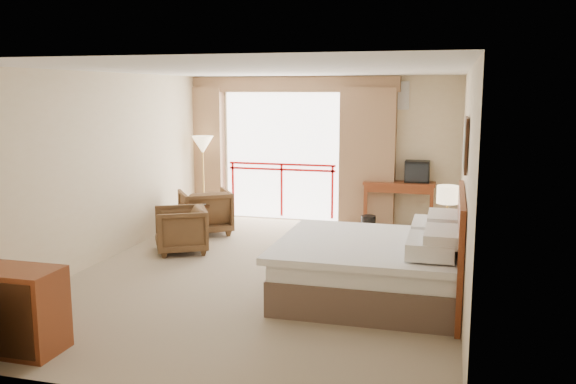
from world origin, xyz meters
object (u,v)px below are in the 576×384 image
(bed, at_px, (375,266))
(armchair_far, at_px, (206,233))
(nightstand, at_px, (445,246))
(floor_lamp, at_px, (203,148))
(tv, at_px, (417,171))
(side_table, at_px, (195,215))
(armchair_near, at_px, (181,252))
(table_lamp, at_px, (448,195))
(dresser, at_px, (0,309))
(desk, at_px, (400,191))
(wastebasket, at_px, (368,225))

(bed, height_order, armchair_far, bed)
(nightstand, distance_m, floor_lamp, 5.05)
(nightstand, relative_size, armchair_far, 0.71)
(tv, bearing_deg, side_table, -171.39)
(armchair_near, xyz_separation_m, side_table, (-0.16, 0.90, 0.39))
(nightstand, height_order, table_lamp, table_lamp)
(nightstand, distance_m, armchair_far, 4.15)
(table_lamp, xyz_separation_m, dresser, (-4.04, -4.00, -0.60))
(desk, xyz_separation_m, armchair_far, (-3.17, -1.50, -0.64))
(floor_lamp, bearing_deg, dresser, -85.70)
(bed, distance_m, side_table, 3.92)
(armchair_far, height_order, side_table, side_table)
(tv, relative_size, armchair_far, 0.51)
(bed, bearing_deg, side_table, 146.42)
(tv, distance_m, floor_lamp, 3.98)
(nightstand, xyz_separation_m, tv, (-0.55, 2.44, 0.72))
(wastebasket, distance_m, floor_lamp, 3.43)
(wastebasket, height_order, armchair_near, armchair_near)
(nightstand, xyz_separation_m, table_lamp, (0.00, 0.05, 0.71))
(table_lamp, height_order, desk, table_lamp)
(wastebasket, bearing_deg, armchair_near, -142.97)
(armchair_near, height_order, dresser, dresser)
(armchair_far, bearing_deg, tv, 168.46)
(bed, distance_m, nightstand, 1.72)
(side_table, bearing_deg, wastebasket, 20.95)
(bed, bearing_deg, armchair_near, 157.78)
(tv, bearing_deg, table_lamp, -95.40)
(bed, height_order, nightstand, bed)
(armchair_near, bearing_deg, wastebasket, 97.84)
(nightstand, distance_m, dresser, 5.65)
(nightstand, relative_size, floor_lamp, 0.37)
(nightstand, distance_m, side_table, 4.12)
(floor_lamp, height_order, dresser, floor_lamp)
(bed, relative_size, armchair_far, 2.53)
(table_lamp, bearing_deg, nightstand, -90.00)
(nightstand, distance_m, tv, 2.60)
(side_table, bearing_deg, armchair_far, 82.95)
(nightstand, height_order, armchair_far, nightstand)
(armchair_far, bearing_deg, desk, 171.26)
(bed, relative_size, nightstand, 3.58)
(desk, bearing_deg, wastebasket, -121.95)
(nightstand, height_order, floor_lamp, floor_lamp)
(wastebasket, distance_m, armchair_near, 3.25)
(bed, relative_size, dresser, 1.76)
(bed, xyz_separation_m, desk, (-0.05, 4.02, 0.26))
(bed, bearing_deg, tv, 86.45)
(desk, height_order, tv, tv)
(table_lamp, relative_size, desk, 0.42)
(desk, xyz_separation_m, tv, (0.30, -0.06, 0.37))
(nightstand, height_order, side_table, nightstand)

